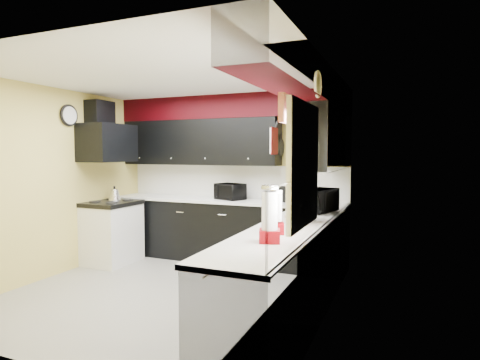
{
  "coord_description": "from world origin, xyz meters",
  "views": [
    {
      "loc": [
        2.52,
        -3.95,
        1.65
      ],
      "look_at": [
        0.52,
        0.84,
        1.29
      ],
      "focal_mm": 30.0,
      "sensor_mm": 36.0,
      "label": 1
    }
  ],
  "objects_px": {
    "microwave": "(317,200)",
    "toaster_oven": "(230,192)",
    "kettle": "(115,194)",
    "utensil_crock": "(297,196)",
    "knife_block": "(283,195)"
  },
  "relations": [
    {
      "from": "knife_block",
      "to": "kettle",
      "type": "relative_size",
      "value": 1.15
    },
    {
      "from": "knife_block",
      "to": "kettle",
      "type": "height_order",
      "value": "knife_block"
    },
    {
      "from": "toaster_oven",
      "to": "utensil_crock",
      "type": "xyz_separation_m",
      "value": [
        1.02,
        0.06,
        -0.04
      ]
    },
    {
      "from": "toaster_oven",
      "to": "kettle",
      "type": "height_order",
      "value": "toaster_oven"
    },
    {
      "from": "toaster_oven",
      "to": "microwave",
      "type": "relative_size",
      "value": 0.82
    },
    {
      "from": "utensil_crock",
      "to": "toaster_oven",
      "type": "bearing_deg",
      "value": -176.4
    },
    {
      "from": "utensil_crock",
      "to": "knife_block",
      "type": "relative_size",
      "value": 0.78
    },
    {
      "from": "toaster_oven",
      "to": "microwave",
      "type": "distance_m",
      "value": 1.64
    },
    {
      "from": "knife_block",
      "to": "kettle",
      "type": "bearing_deg",
      "value": -157.89
    },
    {
      "from": "microwave",
      "to": "toaster_oven",
      "type": "bearing_deg",
      "value": 78.9
    },
    {
      "from": "kettle",
      "to": "utensil_crock",
      "type": "bearing_deg",
      "value": 13.35
    },
    {
      "from": "microwave",
      "to": "utensil_crock",
      "type": "bearing_deg",
      "value": 44.84
    },
    {
      "from": "microwave",
      "to": "knife_block",
      "type": "bearing_deg",
      "value": 56.08
    },
    {
      "from": "utensil_crock",
      "to": "knife_block",
      "type": "height_order",
      "value": "knife_block"
    },
    {
      "from": "microwave",
      "to": "utensil_crock",
      "type": "height_order",
      "value": "microwave"
    }
  ]
}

